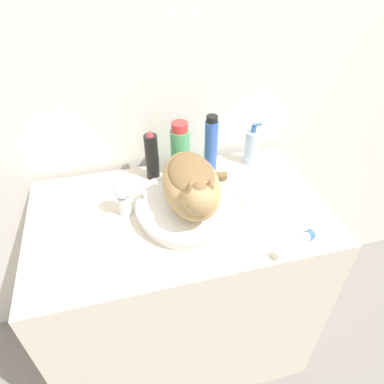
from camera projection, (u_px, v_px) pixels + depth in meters
wall_back at (156, 84)px, 1.25m from camera, size 8.00×0.05×2.40m
vanity_counter at (182, 287)px, 1.46m from camera, size 1.02×0.60×0.88m
sink_basin at (191, 206)px, 1.16m from camera, size 0.37×0.37×0.05m
cat at (192, 183)px, 1.08m from camera, size 0.26×0.34×0.18m
faucet at (126, 194)px, 1.12m from camera, size 0.15×0.07×0.15m
soap_pump_bottle at (252, 147)px, 1.37m from camera, size 0.06×0.06×0.18m
hairspray_can_black at (152, 156)px, 1.28m from camera, size 0.05×0.05×0.20m
shampoo_bottle_tall at (211, 144)px, 1.31m from camera, size 0.05×0.05×0.23m
mouthwash_bottle at (180, 150)px, 1.29m from camera, size 0.07×0.07×0.22m
cream_tube at (294, 244)px, 1.04m from camera, size 0.16×0.08×0.03m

